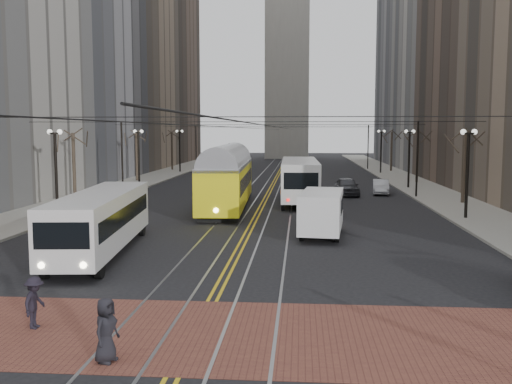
% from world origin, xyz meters
% --- Properties ---
extents(ground, '(260.00, 260.00, 0.00)m').
position_xyz_m(ground, '(0.00, 0.00, 0.00)').
color(ground, black).
rests_on(ground, ground).
extents(sidewalk_left, '(5.00, 140.00, 0.15)m').
position_xyz_m(sidewalk_left, '(-15.00, 45.00, 0.07)').
color(sidewalk_left, gray).
rests_on(sidewalk_left, ground).
extents(sidewalk_right, '(5.00, 140.00, 0.15)m').
position_xyz_m(sidewalk_right, '(15.00, 45.00, 0.07)').
color(sidewalk_right, gray).
rests_on(sidewalk_right, ground).
extents(crosswalk_band, '(25.00, 6.00, 0.01)m').
position_xyz_m(crosswalk_band, '(0.00, -4.00, 0.01)').
color(crosswalk_band, brown).
rests_on(crosswalk_band, ground).
extents(streetcar_rails, '(4.80, 130.00, 0.02)m').
position_xyz_m(streetcar_rails, '(0.00, 45.00, 0.00)').
color(streetcar_rails, gray).
rests_on(streetcar_rails, ground).
extents(centre_lines, '(0.42, 130.00, 0.01)m').
position_xyz_m(centre_lines, '(0.00, 45.00, 0.01)').
color(centre_lines, gold).
rests_on(centre_lines, ground).
extents(building_left_mid, '(16.00, 20.00, 34.00)m').
position_xyz_m(building_left_mid, '(-25.50, 46.00, 17.00)').
color(building_left_mid, slate).
rests_on(building_left_mid, ground).
extents(building_left_far, '(16.00, 20.00, 40.00)m').
position_xyz_m(building_left_far, '(-25.50, 86.00, 20.00)').
color(building_left_far, brown).
rests_on(building_left_far, ground).
extents(building_right_mid, '(16.00, 20.00, 34.00)m').
position_xyz_m(building_right_mid, '(25.50, 46.00, 17.00)').
color(building_right_mid, brown).
rests_on(building_right_mid, ground).
extents(building_right_far, '(16.00, 20.00, 40.00)m').
position_xyz_m(building_right_far, '(25.50, 86.00, 20.00)').
color(building_right_far, slate).
rests_on(building_right_far, ground).
extents(lamp_posts, '(27.60, 57.20, 5.60)m').
position_xyz_m(lamp_posts, '(-0.00, 28.75, 2.80)').
color(lamp_posts, black).
rests_on(lamp_posts, ground).
extents(street_trees, '(31.68, 53.28, 5.60)m').
position_xyz_m(street_trees, '(0.00, 35.25, 2.80)').
color(street_trees, '#382D23').
rests_on(street_trees, ground).
extents(trolley_wires, '(25.96, 120.00, 6.60)m').
position_xyz_m(trolley_wires, '(0.00, 34.83, 3.77)').
color(trolley_wires, black).
rests_on(trolley_wires, ground).
extents(transit_bus, '(3.53, 11.76, 2.90)m').
position_xyz_m(transit_bus, '(-6.35, 6.13, 1.45)').
color(transit_bus, silver).
rests_on(transit_bus, ground).
extents(streetcar, '(3.44, 15.53, 3.64)m').
position_xyz_m(streetcar, '(-2.50, 22.49, 1.82)').
color(streetcar, '#FFF216').
rests_on(streetcar, ground).
extents(rear_bus, '(3.05, 13.05, 3.39)m').
position_xyz_m(rear_bus, '(2.89, 26.76, 1.70)').
color(rear_bus, white).
rests_on(rear_bus, ground).
extents(cargo_van, '(2.70, 5.75, 2.46)m').
position_xyz_m(cargo_van, '(4.14, 11.46, 1.23)').
color(cargo_van, white).
rests_on(cargo_van, ground).
extents(sedan_grey, '(2.15, 4.79, 1.60)m').
position_xyz_m(sedan_grey, '(7.11, 31.69, 0.80)').
color(sedan_grey, '#3A3C41').
rests_on(sedan_grey, ground).
extents(sedan_silver, '(1.84, 4.17, 1.33)m').
position_xyz_m(sedan_silver, '(10.28, 32.87, 0.67)').
color(sedan_silver, '#B3B4BB').
rests_on(sedan_silver, ground).
extents(pedestrian_a, '(0.72, 0.91, 1.64)m').
position_xyz_m(pedestrian_a, '(-1.84, -6.21, 0.83)').
color(pedestrian_a, black).
rests_on(pedestrian_a, crosswalk_band).
extents(pedestrian_d, '(0.59, 1.00, 1.53)m').
position_xyz_m(pedestrian_d, '(-4.76, -3.99, 0.78)').
color(pedestrian_d, black).
rests_on(pedestrian_d, crosswalk_band).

